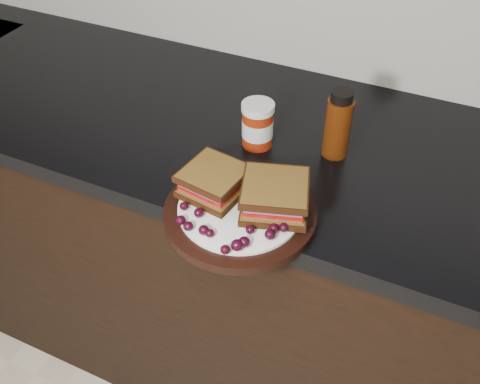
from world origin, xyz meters
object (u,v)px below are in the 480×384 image
object	(u,v)px
sandwich_left	(214,181)
oil_bottle	(338,124)
plate	(240,213)
condiment_jar	(258,125)

from	to	relation	value
sandwich_left	oil_bottle	bearing A→B (deg)	64.17
plate	sandwich_left	xyz separation A→B (m)	(-0.06, 0.02, 0.04)
condiment_jar	oil_bottle	bearing A→B (deg)	13.23
oil_bottle	condiment_jar	bearing A→B (deg)	-166.77
sandwich_left	condiment_jar	xyz separation A→B (m)	(0.00, 0.20, 0.00)
plate	condiment_jar	size ratio (longest dim) A/B	2.78
condiment_jar	oil_bottle	distance (m)	0.17
sandwich_left	condiment_jar	bearing A→B (deg)	97.94
plate	oil_bottle	bearing A→B (deg)	68.32
condiment_jar	oil_bottle	world-z (taller)	oil_bottle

